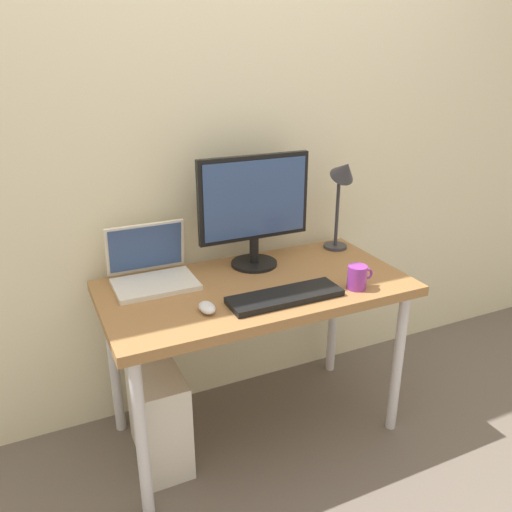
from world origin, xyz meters
TOP-DOWN VIEW (x-y plane):
  - ground_plane at (0.00, 0.00)m, footprint 6.00×6.00m
  - back_wall at (0.00, 0.37)m, footprint 4.40×0.04m
  - desk at (0.00, 0.00)m, footprint 1.23×0.63m
  - monitor at (0.08, 0.18)m, footprint 0.49×0.20m
  - laptop at (-0.37, 0.20)m, footprint 0.32×0.26m
  - desk_lamp at (0.51, 0.18)m, footprint 0.11×0.16m
  - keyboard at (0.04, -0.17)m, footprint 0.44×0.14m
  - mouse at (-0.26, -0.14)m, footprint 0.06×0.09m
  - coffee_mug at (0.34, -0.20)m, footprint 0.11×0.08m
  - computer_tower at (-0.43, 0.01)m, footprint 0.18×0.36m

SIDE VIEW (x-z plane):
  - ground_plane at x=0.00m, z-range 0.00..0.00m
  - computer_tower at x=-0.43m, z-range 0.00..0.42m
  - desk at x=0.00m, z-range 0.28..1.00m
  - keyboard at x=0.04m, z-range 0.71..0.74m
  - mouse at x=-0.26m, z-range 0.71..0.75m
  - coffee_mug at x=0.34m, z-range 0.71..0.81m
  - laptop at x=-0.37m, z-range 0.66..0.89m
  - monitor at x=0.08m, z-range 0.74..1.22m
  - desk_lamp at x=0.51m, z-range 0.80..1.25m
  - back_wall at x=0.00m, z-range 0.00..2.60m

